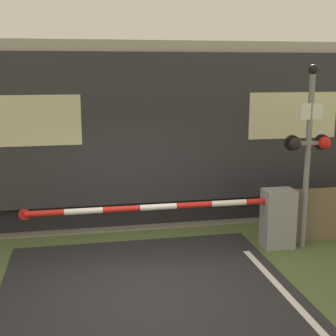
{
  "coord_description": "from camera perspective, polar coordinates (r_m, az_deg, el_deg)",
  "views": [
    {
      "loc": [
        -1.0,
        -7.03,
        3.48
      ],
      "look_at": [
        0.7,
        1.77,
        1.56
      ],
      "focal_mm": 50.0,
      "sensor_mm": 36.0,
      "label": 1
    }
  ],
  "objects": [
    {
      "name": "crossing_barrier",
      "position": [
        9.32,
        11.13,
        -5.82
      ],
      "size": [
        5.18,
        0.44,
        1.17
      ],
      "color": "gray",
      "rests_on": "ground_plane"
    },
    {
      "name": "signal_post",
      "position": [
        9.3,
        16.75,
        2.5
      ],
      "size": [
        0.91,
        0.26,
        3.55
      ],
      "color": "gray",
      "rests_on": "ground_plane"
    },
    {
      "name": "train",
      "position": [
        11.38,
        -15.77,
        4.53
      ],
      "size": [
        20.66,
        3.11,
        4.04
      ],
      "color": "black",
      "rests_on": "ground_plane"
    },
    {
      "name": "ground_plane",
      "position": [
        7.91,
        -2.63,
        -14.03
      ],
      "size": [
        80.0,
        80.0,
        0.0
      ],
      "primitive_type": "plane",
      "color": "#4C6033"
    },
    {
      "name": "track_bed",
      "position": [
        11.81,
        -5.64,
        -4.96
      ],
      "size": [
        36.0,
        3.2,
        0.13
      ],
      "color": "slate",
      "rests_on": "ground_plane"
    }
  ]
}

